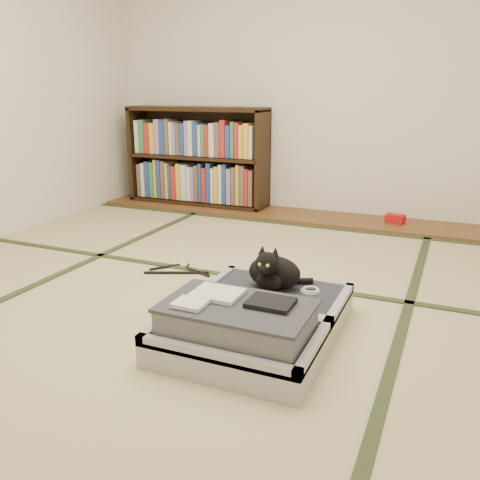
% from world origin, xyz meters
% --- Properties ---
extents(floor, '(4.50, 4.50, 0.00)m').
position_xyz_m(floor, '(0.00, 0.00, 0.00)').
color(floor, tan).
rests_on(floor, ground).
extents(wood_strip, '(4.00, 0.50, 0.02)m').
position_xyz_m(wood_strip, '(0.00, 2.00, 0.01)').
color(wood_strip, brown).
rests_on(wood_strip, ground).
extents(red_item, '(0.17, 0.12, 0.07)m').
position_xyz_m(red_item, '(0.72, 2.03, 0.06)').
color(red_item, '#B1100E').
rests_on(red_item, wood_strip).
extents(room_shell, '(4.50, 4.50, 4.50)m').
position_xyz_m(room_shell, '(0.00, 0.00, 1.46)').
color(room_shell, white).
rests_on(room_shell, ground).
extents(tatami_borders, '(4.00, 4.50, 0.01)m').
position_xyz_m(tatami_borders, '(0.00, 0.49, 0.00)').
color(tatami_borders, '#2D381E').
rests_on(tatami_borders, ground).
extents(bookcase, '(1.37, 0.31, 0.92)m').
position_xyz_m(bookcase, '(-1.14, 2.07, 0.45)').
color(bookcase, black).
rests_on(bookcase, wood_strip).
extents(suitcase, '(0.68, 0.91, 0.27)m').
position_xyz_m(suitcase, '(0.40, -0.30, 0.09)').
color(suitcase, '#9F9FA3').
rests_on(suitcase, floor).
extents(cat, '(0.30, 0.31, 0.25)m').
position_xyz_m(cat, '(0.38, -0.01, 0.22)').
color(cat, black).
rests_on(cat, suitcase).
extents(cable_coil, '(0.09, 0.09, 0.02)m').
position_xyz_m(cable_coil, '(0.56, 0.03, 0.14)').
color(cable_coil, white).
rests_on(cable_coil, suitcase).
extents(hanger, '(0.40, 0.26, 0.01)m').
position_xyz_m(hanger, '(-0.35, 0.33, 0.01)').
color(hanger, black).
rests_on(hanger, floor).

